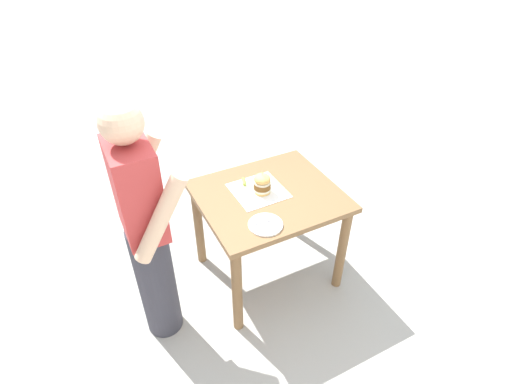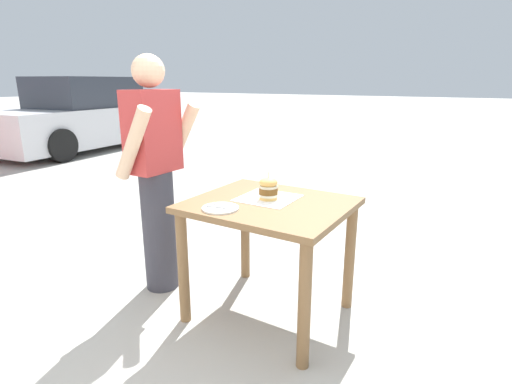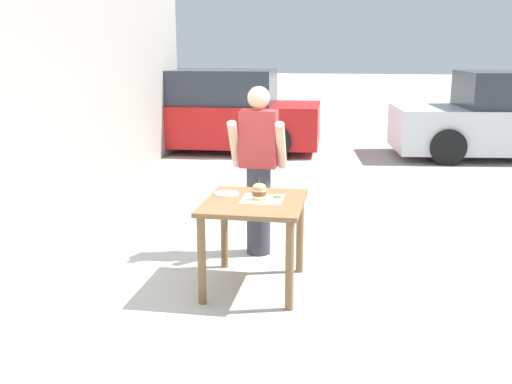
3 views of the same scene
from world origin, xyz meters
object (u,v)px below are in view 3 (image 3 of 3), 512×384
Objects in this scene: parked_car_near_curb at (215,114)px; parked_car_mid_block at (511,119)px; patio_table at (254,216)px; pickle_spear at (278,197)px; sandwich at (259,191)px; diner_across_table at (259,168)px; side_plate_with_forks at (226,194)px.

parked_car_near_curb and parked_car_mid_block have the same top height.
pickle_spear reaches higher than patio_table.
parked_car_mid_block reaches higher than sandwich.
parked_car_mid_block is (3.48, 6.85, -0.08)m from pickle_spear.
diner_across_table reaches higher than patio_table.
side_plate_with_forks is 0.72m from diner_across_table.
sandwich is at bearing -117.68° from parked_car_mid_block.
pickle_spear is 0.02× the size of parked_car_mid_block.
parked_car_near_curb reaches higher than patio_table.
sandwich reaches higher than side_plate_with_forks.
diner_across_table is (-0.11, 0.87, 0.24)m from patio_table.
diner_across_table is at bearing 96.93° from patio_table.
parked_car_near_curb reaches higher than side_plate_with_forks.
sandwich is (0.04, 0.03, 0.22)m from patio_table.
patio_table is at bearing -73.91° from parked_car_near_curb.
pickle_spear is at bearing -9.02° from side_plate_with_forks.
sandwich is 0.04× the size of parked_car_mid_block.
sandwich is 7.82m from parked_car_mid_block.
pickle_spear is 7.04m from parked_car_near_curb.
pickle_spear is 0.47m from side_plate_with_forks.
patio_table is 7.86m from parked_car_mid_block.
pickle_spear is at bearing 28.03° from patio_table.
side_plate_with_forks is (-0.28, 0.17, 0.15)m from patio_table.
side_plate_with_forks is at bearing -104.03° from diner_across_table.
pickle_spear is at bearing -116.93° from parked_car_mid_block.
side_plate_with_forks is 0.05× the size of parked_car_near_curb.
patio_table is at bearing -83.07° from diner_across_table.
patio_table is 0.36m from side_plate_with_forks.
side_plate_with_forks is 0.13× the size of diner_across_table.
patio_table is at bearing -32.07° from side_plate_with_forks.
diner_across_table is at bearing 75.97° from side_plate_with_forks.
diner_across_table is (-0.15, 0.84, 0.03)m from sandwich.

